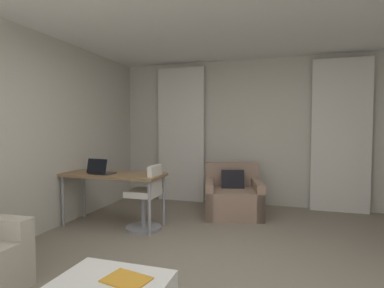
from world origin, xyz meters
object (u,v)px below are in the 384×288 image
object	(u,v)px
desk_chair	(146,201)
magazine_open	(126,280)
armchair	(233,198)
desk	(113,178)
laptop	(101,171)

from	to	relation	value
desk_chair	magazine_open	size ratio (longest dim) A/B	2.80
armchair	magazine_open	bearing A→B (deg)	-92.58
armchair	desk	world-z (taller)	armchair
desk	magazine_open	world-z (taller)	desk
desk	magazine_open	xyz separation A→B (m)	(1.37, -2.10, -0.25)
desk	laptop	distance (m)	0.21
magazine_open	armchair	bearing A→B (deg)	87.42
desk	laptop	xyz separation A→B (m)	(-0.13, -0.11, 0.11)
laptop	armchair	bearing A→B (deg)	34.92
desk_chair	magazine_open	distance (m)	2.25
armchair	desk_chair	world-z (taller)	desk_chair
laptop	desk_chair	bearing A→B (deg)	7.73
desk_chair	armchair	bearing A→B (deg)	46.70
armchair	desk	bearing A→B (deg)	-145.58
desk_chair	laptop	bearing A→B (deg)	-172.27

